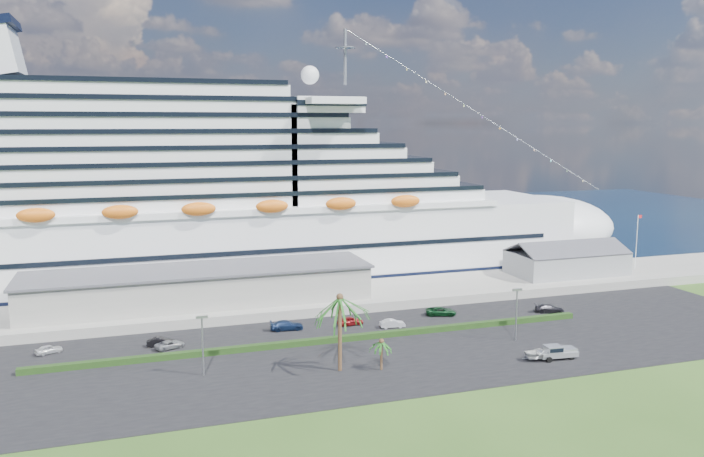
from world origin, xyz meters
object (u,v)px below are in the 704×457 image
object	(u,v)px
cruise_ship	(203,205)
boat_trailer	(542,353)
parked_car_3	(287,325)
pickup_truck	(557,351)

from	to	relation	value
cruise_ship	boat_trailer	xyz separation A→B (m)	(40.20, -65.14, -15.52)
cruise_ship	parked_car_3	bearing A→B (deg)	-77.47
cruise_ship	boat_trailer	distance (m)	78.10
pickup_truck	parked_car_3	bearing A→B (deg)	142.47
parked_car_3	boat_trailer	distance (m)	40.63
parked_car_3	boat_trailer	world-z (taller)	boat_trailer
cruise_ship	parked_car_3	world-z (taller)	cruise_ship
cruise_ship	parked_car_3	distance (m)	43.35
cruise_ship	pickup_truck	distance (m)	79.51
parked_car_3	boat_trailer	bearing A→B (deg)	-124.21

